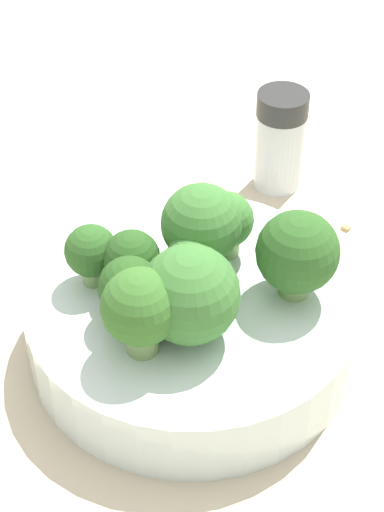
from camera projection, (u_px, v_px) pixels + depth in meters
The scene contains 13 objects.
ground_plane at pixel (192, 345), 0.57m from camera, with size 3.00×3.00×0.00m, color beige.
bowl at pixel (192, 321), 0.56m from camera, with size 0.21×0.21×0.05m, color silver.
broccoli_floret_0 at pixel (225, 222), 0.56m from camera, with size 0.04×0.04×0.05m.
broccoli_floret_1 at pixel (297, 254), 0.52m from camera, with size 0.05×0.05×0.06m.
broccoli_floret_2 at pixel (91, 252), 0.53m from camera, with size 0.03×0.03×0.04m.
broccoli_floret_3 at pixel (190, 296), 0.50m from camera, with size 0.06×0.06×0.06m.
broccoli_floret_4 at pixel (189, 262), 0.52m from camera, with size 0.03×0.03×0.05m.
broccoli_floret_5 at pixel (141, 309), 0.48m from camera, with size 0.05×0.05×0.06m.
broccoli_floret_6 at pixel (132, 261), 0.53m from camera, with size 0.04×0.04×0.05m.
broccoli_floret_7 at pixel (130, 289), 0.51m from camera, with size 0.04×0.04×0.04m.
broccoli_floret_8 at pixel (201, 225), 0.53m from camera, with size 0.05×0.05×0.07m.
pepper_shaker at pixel (280, 140), 0.68m from camera, with size 0.04×0.04×0.08m.
almond_crumb_1 at pixel (346, 226), 0.66m from camera, with size 0.01×0.00×0.01m, color tan.
Camera 1 is at (-0.30, 0.25, 0.42)m, focal length 60.00 mm.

